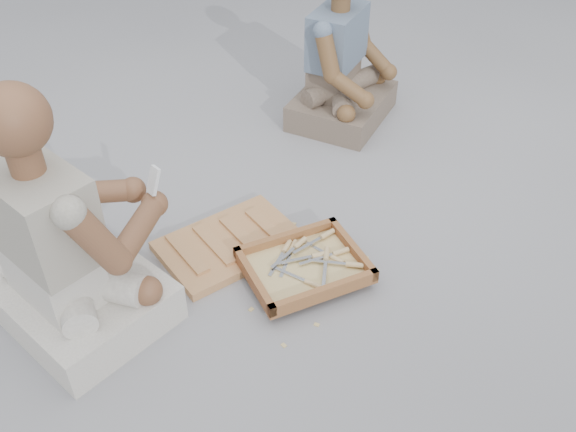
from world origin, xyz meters
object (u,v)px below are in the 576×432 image
tool_tray (304,267)px  craftsman (64,248)px  companion (342,69)px  carved_panel (230,244)px

tool_tray → craftsman: craftsman is taller
craftsman → companion: bearing=95.7°
companion → craftsman: bearing=-9.6°
carved_panel → companion: 1.24m
tool_tray → companion: 1.30m
carved_panel → craftsman: size_ratio=0.58×
tool_tray → craftsman: (-0.84, 0.20, 0.27)m
carved_panel → tool_tray: size_ratio=1.21×
carved_panel → tool_tray: (0.20, -0.30, 0.04)m
companion → tool_tray: bearing=16.7°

